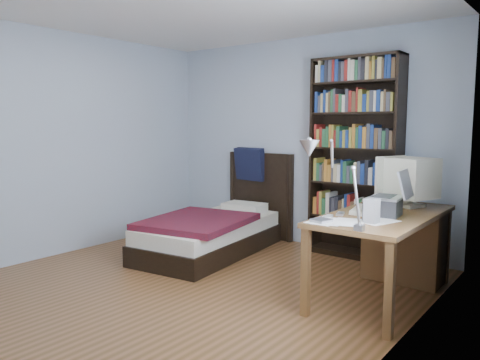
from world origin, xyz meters
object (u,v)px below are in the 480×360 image
Objects in this scene: desk at (400,240)px; crt_monitor at (409,179)px; soda_can at (377,201)px; laptop at (389,203)px; keyboard at (364,210)px; bookshelf at (355,158)px; speaker at (372,211)px; desk_lamp at (318,158)px; bed at (215,229)px.

crt_monitor is (0.05, 0.02, 0.57)m from desk.
laptop is at bearing -55.32° from soda_can.
keyboard is at bearing 165.90° from laptop.
keyboard is (-0.21, -0.49, -0.24)m from crt_monitor.
crt_monitor is 0.23× the size of bookshelf.
speaker is (-0.00, -0.35, -0.02)m from laptop.
desk is at bearing -39.96° from bookshelf.
speaker is (0.10, 0.68, -0.43)m from desk_lamp.
speaker is 0.68m from soda_can.
speaker is (0.02, -0.90, -0.16)m from crt_monitor.
speaker is at bearing -90.29° from laptop.
speaker reaches higher than keyboard.
crt_monitor is at bearing 54.09° from keyboard.
desk_lamp is 2.66m from bed.
crt_monitor reaches higher than desk.
desk is 8.38× the size of speaker.
bed is (-2.15, 0.69, -0.56)m from speaker.
desk_lamp is 3.50× the size of speaker.
soda_can is at bearing -54.77° from bookshelf.
bed is at bearing 178.65° from soda_can.
desk_lamp is at bearing -93.81° from speaker.
soda_can is (-0.19, -0.25, -0.19)m from crt_monitor.
laptop is at bearing -82.47° from desk.
bed is at bearing 146.20° from desk_lamp.
soda_can reaches higher than keyboard.
crt_monitor reaches higher than speaker.
bookshelf is (-0.70, 2.17, -0.15)m from desk_lamp.
bookshelf is (-0.80, 1.48, 0.28)m from speaker.
keyboard is at bearing 123.78° from speaker.
desk is 0.71× the size of bookshelf.
bookshelf is (-0.73, 0.61, 0.69)m from desk.
crt_monitor is 0.59m from keyboard.
crt_monitor is 4.16× the size of soda_can.
speaker is 0.09× the size of bed.
desk_lamp reaches higher than desk.
keyboard is 0.21× the size of bed.
bookshelf is at bearing 122.40° from speaker.
laptop is 0.37m from soda_can.
speaker is (0.23, -0.40, 0.08)m from keyboard.
keyboard is (-0.16, -0.47, 0.33)m from desk.
crt_monitor is 1.60m from desk_lamp.
laptop is at bearing -26.76° from keyboard.
bookshelf reaches higher than soda_can.
crt_monitor is 0.78× the size of desk_lamp.
desk is 2.09m from bed.
laptop is (0.07, -0.53, 0.42)m from desk.
bookshelf is at bearing 30.41° from bed.
bed is (-1.92, 0.29, -0.48)m from keyboard.
bed reaches higher than keyboard.
speaker is (0.07, -0.87, 0.41)m from desk.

